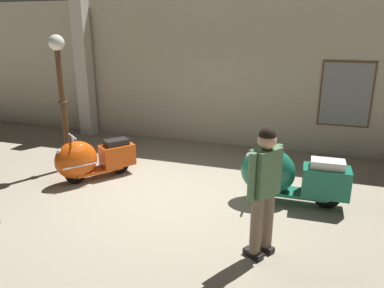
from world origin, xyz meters
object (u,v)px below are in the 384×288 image
object	(u,v)px
scooter_1	(285,175)
lamppost	(62,94)
scooter_0	(89,159)
visitor_0	(264,184)

from	to	relation	value
scooter_1	lamppost	xyz separation A→B (m)	(-4.50, 0.19, 1.11)
scooter_0	lamppost	size ratio (longest dim) A/B	0.55
visitor_0	scooter_1	bearing A→B (deg)	-63.55
scooter_1	lamppost	size ratio (longest dim) A/B	0.65
scooter_1	visitor_0	xyz separation A→B (m)	(-0.15, -1.68, 0.52)
scooter_0	visitor_0	xyz separation A→B (m)	(3.56, -1.47, 0.58)
scooter_0	visitor_0	bearing A→B (deg)	104.98
scooter_0	lamppost	xyz separation A→B (m)	(-0.79, 0.40, 1.17)
scooter_1	visitor_0	bearing A→B (deg)	83.77
scooter_0	lamppost	distance (m)	1.47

